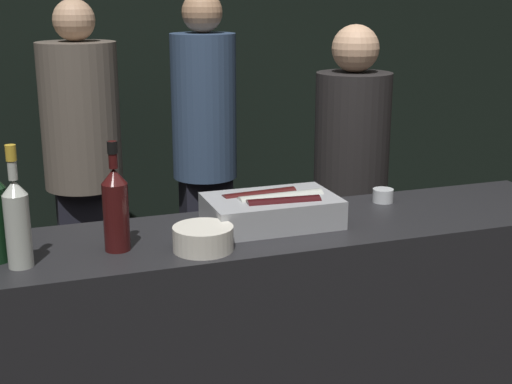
% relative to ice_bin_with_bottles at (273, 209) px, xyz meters
% --- Properties ---
extents(wall_back_chalkboard, '(6.40, 0.06, 2.80)m').
position_rel_ice_bin_with_bottles_xyz_m(wall_back_chalkboard, '(-0.06, 2.29, 0.30)').
color(wall_back_chalkboard, black).
rests_on(wall_back_chalkboard, ground_plane).
extents(bar_counter, '(2.39, 0.51, 1.05)m').
position_rel_ice_bin_with_bottles_xyz_m(bar_counter, '(-0.06, -0.03, -0.58)').
color(bar_counter, black).
rests_on(bar_counter, ground_plane).
extents(ice_bin_with_bottles, '(0.44, 0.28, 0.11)m').
position_rel_ice_bin_with_bottles_xyz_m(ice_bin_with_bottles, '(0.00, 0.00, 0.00)').
color(ice_bin_with_bottles, '#9EA0A5').
rests_on(ice_bin_with_bottles, bar_counter).
extents(bowl_white, '(0.19, 0.19, 0.07)m').
position_rel_ice_bin_with_bottles_xyz_m(bowl_white, '(-0.29, -0.16, -0.01)').
color(bowl_white, silver).
rests_on(bowl_white, bar_counter).
extents(candle_votive, '(0.08, 0.08, 0.05)m').
position_rel_ice_bin_with_bottles_xyz_m(candle_votive, '(0.49, 0.12, -0.03)').
color(candle_votive, silver).
rests_on(candle_votive, bar_counter).
extents(rose_wine_bottle, '(0.07, 0.07, 0.36)m').
position_rel_ice_bin_with_bottles_xyz_m(rose_wine_bottle, '(-0.82, -0.12, 0.09)').
color(rose_wine_bottle, '#B2B7AD').
rests_on(rose_wine_bottle, bar_counter).
extents(red_wine_bottle_black_foil, '(0.08, 0.08, 0.34)m').
position_rel_ice_bin_with_bottles_xyz_m(red_wine_bottle_black_foil, '(-0.53, -0.08, 0.08)').
color(red_wine_bottle_black_foil, '#380F0F').
rests_on(red_wine_bottle_black_foil, bar_counter).
extents(person_in_hoodie, '(0.34, 0.34, 1.81)m').
position_rel_ice_bin_with_bottles_xyz_m(person_in_hoodie, '(0.16, 1.48, -0.08)').
color(person_in_hoodie, black).
rests_on(person_in_hoodie, ground_plane).
extents(person_blond_tee, '(0.34, 0.34, 1.67)m').
position_rel_ice_bin_with_bottles_xyz_m(person_blond_tee, '(0.65, 0.71, -0.16)').
color(person_blond_tee, black).
rests_on(person_blond_tee, ground_plane).
extents(person_grey_polo, '(0.40, 0.40, 1.78)m').
position_rel_ice_bin_with_bottles_xyz_m(person_grey_polo, '(-0.47, 1.56, -0.11)').
color(person_grey_polo, black).
rests_on(person_grey_polo, ground_plane).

